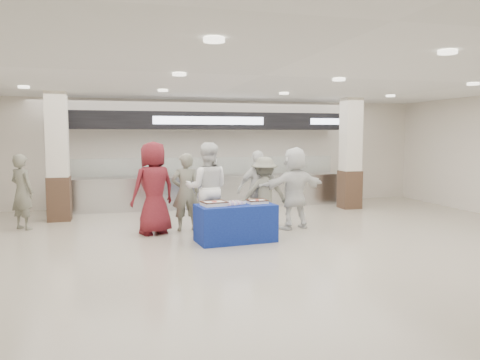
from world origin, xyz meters
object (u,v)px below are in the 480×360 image
object	(u,v)px
chef_tall	(207,188)
soldier_bg	(22,192)
chef_short	(259,189)
civilian_white	(294,188)
cupcake_tray	(233,203)
civilian_maroon	(154,188)
sheet_cake_left	(214,203)
display_table	(236,223)
soldier_b	(264,193)
soldier_a	(186,192)
sheet_cake_right	(257,201)

from	to	relation	value
chef_tall	soldier_bg	xyz separation A→B (m)	(-3.97, 1.50, -0.13)
chef_short	civilian_white	world-z (taller)	civilian_white
cupcake_tray	civilian_maroon	size ratio (longest dim) A/B	0.22
sheet_cake_left	civilian_white	world-z (taller)	civilian_white
sheet_cake_left	civilian_maroon	size ratio (longest dim) A/B	0.26
display_table	sheet_cake_left	distance (m)	0.61
display_table	chef_short	world-z (taller)	chef_short
display_table	soldier_b	xyz separation A→B (m)	(0.93, 1.04, 0.45)
soldier_a	civilian_white	world-z (taller)	civilian_white
sheet_cake_right	cupcake_tray	xyz separation A→B (m)	(-0.53, -0.06, -0.01)
soldier_b	civilian_white	distance (m)	0.70
sheet_cake_left	soldier_bg	size ratio (longest dim) A/B	0.31
sheet_cake_right	soldier_bg	size ratio (longest dim) A/B	0.24
display_table	chef_short	bearing A→B (deg)	48.87
civilian_maroon	chef_short	bearing A→B (deg)	158.51
cupcake_tray	civilian_white	xyz separation A→B (m)	(1.68, 0.94, 0.16)
sheet_cake_left	soldier_bg	xyz separation A→B (m)	(-3.93, 2.45, 0.06)
cupcake_tray	chef_short	xyz separation A→B (m)	(0.91, 1.22, 0.11)
display_table	soldier_a	distance (m)	1.64
display_table	soldier_b	world-z (taller)	soldier_b
display_table	soldier_bg	size ratio (longest dim) A/B	0.90
civilian_maroon	soldier_b	size ratio (longest dim) A/B	1.21
display_table	civilian_white	distance (m)	1.96
chef_tall	civilian_maroon	bearing A→B (deg)	1.29
soldier_a	soldier_b	size ratio (longest dim) A/B	1.06
sheet_cake_right	chef_tall	xyz separation A→B (m)	(-0.87, 0.85, 0.20)
sheet_cake_right	chef_tall	bearing A→B (deg)	135.59
civilian_maroon	sheet_cake_right	bearing A→B (deg)	128.28
chef_tall	soldier_b	world-z (taller)	chef_tall
soldier_bg	soldier_b	bearing A→B (deg)	-153.64
civilian_maroon	display_table	bearing A→B (deg)	119.89
cupcake_tray	civilian_white	distance (m)	1.93
soldier_a	chef_tall	xyz separation A→B (m)	(0.41, -0.42, 0.12)
display_table	soldier_a	bearing A→B (deg)	115.22
civilian_maroon	civilian_white	size ratio (longest dim) A/B	1.07
sheet_cake_left	chef_tall	distance (m)	0.97
civilian_white	soldier_bg	distance (m)	6.17
sheet_cake_left	soldier_a	size ratio (longest dim) A/B	0.30
chef_tall	civilian_white	world-z (taller)	chef_tall
cupcake_tray	civilian_white	size ratio (longest dim) A/B	0.24
civilian_maroon	chef_short	distance (m)	2.39
soldier_b	civilian_white	xyz separation A→B (m)	(0.68, -0.10, 0.11)
sheet_cake_left	sheet_cake_right	bearing A→B (deg)	6.20
chef_short	civilian_white	distance (m)	0.81
soldier_a	civilian_white	distance (m)	2.46
sheet_cake_left	soldier_bg	distance (m)	4.63
sheet_cake_left	chef_short	world-z (taller)	chef_short
chef_short	civilian_white	bearing A→B (deg)	152.59
civilian_maroon	chef_tall	world-z (taller)	civilian_maroon
cupcake_tray	civilian_maroon	world-z (taller)	civilian_maroon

